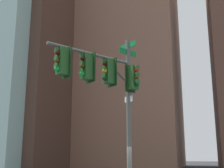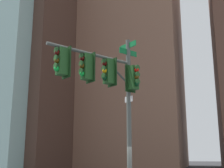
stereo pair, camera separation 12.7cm
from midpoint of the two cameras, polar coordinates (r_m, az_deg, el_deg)
name	(u,v)px [view 2 (the right image)]	position (r m, az deg, el deg)	size (l,w,h in m)	color
signal_pole_assembly	(107,82)	(12.03, -0.58, 0.28)	(2.75, 3.66, 7.06)	#4C514C
building_brick_nearside	(110,48)	(62.33, -0.40, 6.69)	(27.70, 21.94, 46.67)	#845B47
building_brick_midblock	(26,72)	(53.86, -15.85, 2.13)	(17.04, 18.86, 31.81)	#4C3328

